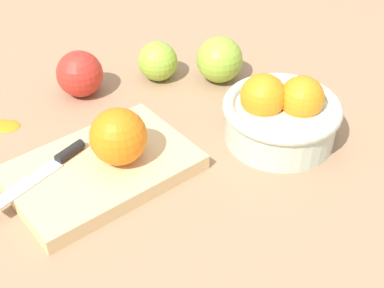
% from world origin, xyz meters
% --- Properties ---
extents(ground_plane, '(2.40, 2.40, 0.00)m').
position_xyz_m(ground_plane, '(0.00, 0.00, 0.00)').
color(ground_plane, '#997556').
extents(bowl, '(0.17, 0.17, 0.11)m').
position_xyz_m(bowl, '(-0.16, 0.14, 0.04)').
color(bowl, beige).
rests_on(bowl, ground_plane).
extents(cutting_board, '(0.26, 0.18, 0.02)m').
position_xyz_m(cutting_board, '(0.10, 0.06, 0.01)').
color(cutting_board, '#DBB77F').
rests_on(cutting_board, ground_plane).
extents(orange_on_board, '(0.08, 0.08, 0.08)m').
position_xyz_m(orange_on_board, '(0.07, 0.07, 0.06)').
color(orange_on_board, orange).
rests_on(orange_on_board, cutting_board).
extents(knife, '(0.15, 0.06, 0.01)m').
position_xyz_m(knife, '(0.16, 0.03, 0.03)').
color(knife, silver).
rests_on(knife, cutting_board).
extents(apple_front_left, '(0.07, 0.07, 0.07)m').
position_xyz_m(apple_front_left, '(-0.10, -0.11, 0.03)').
color(apple_front_left, '#8EB738').
rests_on(apple_front_left, ground_plane).
extents(apple_front_left_2, '(0.08, 0.08, 0.08)m').
position_xyz_m(apple_front_left_2, '(-0.19, -0.04, 0.04)').
color(apple_front_left_2, '#8EB738').
rests_on(apple_front_left_2, ground_plane).
extents(apple_front_center, '(0.08, 0.08, 0.08)m').
position_xyz_m(apple_front_center, '(0.03, -0.14, 0.04)').
color(apple_front_center, red).
rests_on(apple_front_center, ground_plane).
extents(citrus_peel, '(0.06, 0.06, 0.01)m').
position_xyz_m(citrus_peel, '(0.17, -0.13, 0.00)').
color(citrus_peel, orange).
rests_on(citrus_peel, ground_plane).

